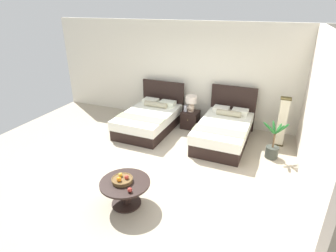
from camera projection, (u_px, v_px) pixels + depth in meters
name	position (u px, v px, depth m)	size (l,w,h in m)	color
ground_plane	(161.00, 165.00, 6.12)	(9.37, 9.21, 0.02)	#AEA08A
wall_back	(199.00, 74.00, 7.90)	(9.37, 0.12, 2.88)	silver
wall_side_right	(318.00, 117.00, 4.88)	(0.12, 4.81, 2.88)	silver
bed_near_window	(150.00, 119.00, 7.73)	(1.36, 2.07, 1.18)	black
bed_near_corner	(224.00, 131.00, 7.00)	(1.27, 2.12, 1.24)	black
nightstand	(190.00, 119.00, 7.89)	(0.46, 0.50, 0.48)	black
table_lamp	(191.00, 102.00, 7.69)	(0.31, 0.31, 0.46)	beige
vase	(186.00, 108.00, 7.77)	(0.10, 0.10, 0.18)	silver
coffee_table	(125.00, 188.00, 4.80)	(0.88, 0.88, 0.47)	black
fruit_bowl	(122.00, 179.00, 4.73)	(0.37, 0.37, 0.14)	brown
loose_apple	(130.00, 190.00, 4.48)	(0.08, 0.08, 0.08)	#AD342C
floor_lamp_corner	(282.00, 122.00, 6.78)	(0.25, 0.25, 1.23)	#3A3115
potted_palm	(273.00, 146.00, 6.29)	(0.58, 0.48, 0.95)	#393E36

